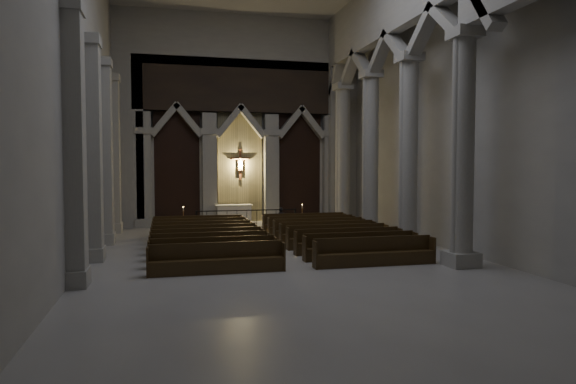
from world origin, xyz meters
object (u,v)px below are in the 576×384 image
at_px(candle_stand_left, 183,224).
at_px(worshipper, 282,220).
at_px(altar_rail, 247,216).
at_px(altar, 234,214).
at_px(pews, 271,240).
at_px(candle_stand_right, 302,222).

distance_m(candle_stand_left, worshipper, 5.20).
bearing_deg(altar_rail, altar, 105.09).
bearing_deg(pews, candle_stand_left, 117.41).
distance_m(pews, worshipper, 5.04).
height_order(altar, pews, altar).
distance_m(candle_stand_left, candle_stand_right, 6.36).
relative_size(altar_rail, candle_stand_left, 4.26).
bearing_deg(altar_rail, pews, -90.00).
bearing_deg(altar, worshipper, -59.69).
bearing_deg(candle_stand_right, worshipper, -138.53).
relative_size(candle_stand_right, worshipper, 1.04).
height_order(altar, altar_rail, altar).
height_order(candle_stand_right, worshipper, candle_stand_right).
xyz_separation_m(altar_rail, candle_stand_left, (-3.36, 0.03, -0.36)).
height_order(candle_stand_left, worshipper, worshipper).
xyz_separation_m(candle_stand_left, candle_stand_right, (6.34, -0.43, 0.02)).
height_order(altar_rail, candle_stand_right, candle_stand_right).
xyz_separation_m(candle_stand_left, worshipper, (4.90, -1.70, 0.29)).
bearing_deg(altar_rail, candle_stand_right, -7.75).
height_order(altar_rail, candle_stand_left, candle_stand_left).
bearing_deg(pews, candle_stand_right, 63.80).
xyz_separation_m(candle_stand_right, worshipper, (-1.44, -1.27, 0.28)).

